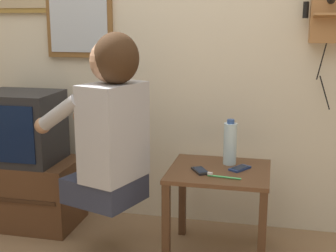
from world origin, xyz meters
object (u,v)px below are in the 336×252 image
Objects in this scene: cell_phone_held at (200,171)px; cell_phone_spare at (240,168)px; television at (21,127)px; wall_mirror at (79,3)px; wall_phone_antique at (329,4)px; water_bottle at (230,143)px; toothbrush at (222,176)px; person at (110,121)px.

cell_phone_spare is (0.20, 0.09, 0.00)m from cell_phone_held.
television is 0.85m from wall_mirror.
wall_phone_antique is 0.93m from water_bottle.
cell_phone_spare is 0.54× the size of water_bottle.
water_bottle is at bearing 3.17° from toothbrush.
television is 0.56× the size of wall_phone_antique.
water_bottle is at bearing 20.93° from cell_phone_held.
person reaches higher than toothbrush.
cell_phone_spare is (1.35, -0.12, -0.13)m from television.
television is at bearing 178.26° from water_bottle.
wall_phone_antique is at bearing 29.32° from water_bottle.
wall_mirror is at bearing 43.58° from television.
television is 2.65× the size of toothbrush.
water_bottle is at bearing -49.21° from person.
water_bottle reaches higher than toothbrush.
water_bottle is (0.14, 0.17, 0.11)m from cell_phone_held.
cell_phone_held and cell_phone_spare have the same top height.
cell_phone_held is (1.15, -0.21, -0.13)m from television.
person is at bearing -22.33° from television.
wall_mirror is 4.89× the size of cell_phone_held.
television reaches higher than cell_phone_spare.
wall_mirror reaches higher than person.
toothbrush is at bearing -29.75° from wall_mirror.
wall_mirror is 1.29m from water_bottle.
cell_phone_held is 0.54× the size of water_bottle.
person is at bearing -154.83° from wall_phone_antique.
wall_phone_antique is (1.78, 0.24, 0.73)m from television.
cell_phone_spare is at bearing -20.82° from wall_mirror.
wall_mirror reaches higher than cell_phone_spare.
toothbrush is (-0.51, -0.52, -0.86)m from wall_phone_antique.
water_bottle is 0.27m from toothbrush.
cell_phone_spare is at bearing -53.43° from water_bottle.
wall_phone_antique is at bearing 5.08° from cell_phone_held.
person is 0.65m from toothbrush.
person is 0.67m from water_bottle.
wall_phone_antique reaches higher than television.
wall_mirror is at bearing 54.02° from person.
toothbrush is (-0.02, -0.24, -0.11)m from water_bottle.
wall_mirror is at bearing 120.07° from cell_phone_held.
cell_phone_held is at bearing -29.61° from wall_mirror.
wall_mirror is at bearing 162.32° from water_bottle.
wall_phone_antique is 4.77× the size of toothbrush.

